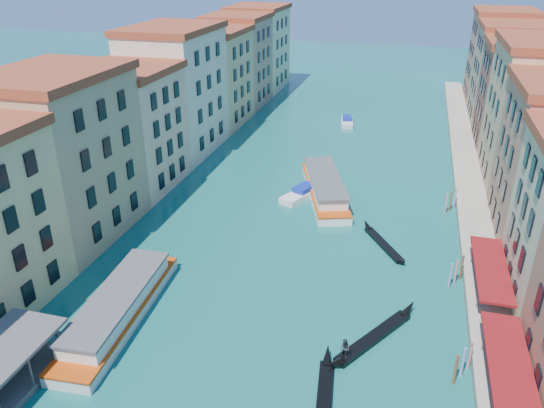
{
  "coord_description": "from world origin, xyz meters",
  "views": [
    {
      "loc": [
        12.88,
        -10.15,
        31.56
      ],
      "look_at": [
        -1.58,
        42.86,
        5.35
      ],
      "focal_mm": 35.0,
      "sensor_mm": 36.0,
      "label": 1
    }
  ],
  "objects_px": {
    "vaporetto_near": "(119,307)",
    "vaporetto_far": "(325,187)",
    "gondola_fore": "(324,405)",
    "gondola_right": "(372,337)"
  },
  "relations": [
    {
      "from": "vaporetto_near",
      "to": "vaporetto_far",
      "type": "distance_m",
      "value": 35.84
    },
    {
      "from": "vaporetto_far",
      "to": "gondola_fore",
      "type": "bearing_deg",
      "value": -98.25
    },
    {
      "from": "vaporetto_near",
      "to": "gondola_fore",
      "type": "distance_m",
      "value": 21.51
    },
    {
      "from": "vaporetto_near",
      "to": "gondola_right",
      "type": "relative_size",
      "value": 1.7
    },
    {
      "from": "vaporetto_far",
      "to": "gondola_fore",
      "type": "xyz_separation_m",
      "value": [
        6.9,
        -38.96,
        -0.88
      ]
    },
    {
      "from": "vaporetto_near",
      "to": "gondola_right",
      "type": "bearing_deg",
      "value": 3.22
    },
    {
      "from": "vaporetto_far",
      "to": "gondola_right",
      "type": "height_order",
      "value": "vaporetto_far"
    },
    {
      "from": "vaporetto_far",
      "to": "gondola_right",
      "type": "distance_m",
      "value": 31.65
    },
    {
      "from": "vaporetto_far",
      "to": "gondola_fore",
      "type": "height_order",
      "value": "vaporetto_far"
    },
    {
      "from": "vaporetto_far",
      "to": "vaporetto_near",
      "type": "bearing_deg",
      "value": -130.91
    }
  ]
}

